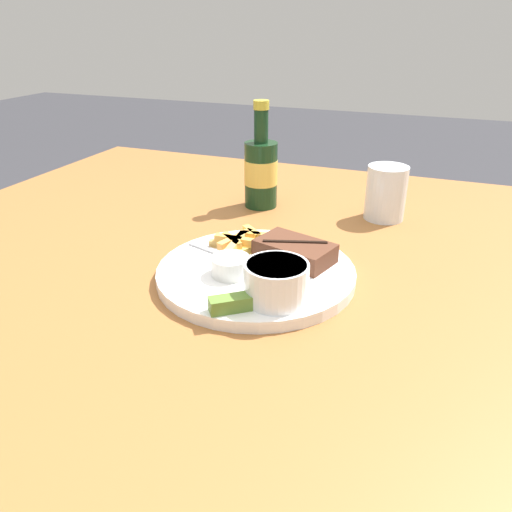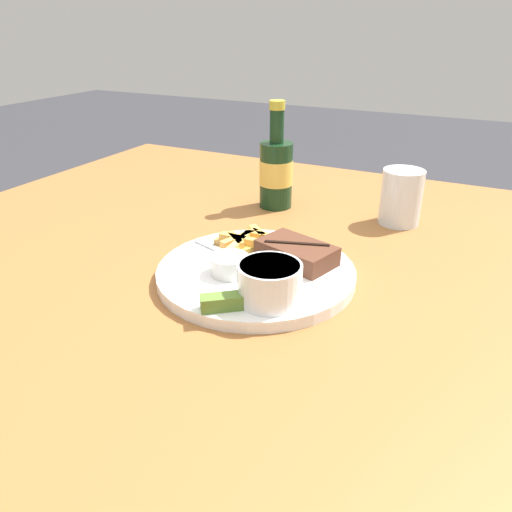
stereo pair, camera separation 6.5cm
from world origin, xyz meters
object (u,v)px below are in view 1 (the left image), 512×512
at_px(coleslaw_cup, 276,280).
at_px(drinking_glass, 386,193).
at_px(fork_utensil, 218,253).
at_px(dinner_plate, 256,273).
at_px(pickle_spear, 230,304).
at_px(beer_bottle, 261,170).
at_px(dipping_sauce_cup, 231,265).
at_px(steak_portion, 295,251).
at_px(knife_utensil, 277,259).

distance_m(coleslaw_cup, drinking_glass, 0.42).
relative_size(coleslaw_cup, fork_utensil, 0.66).
bearing_deg(dinner_plate, coleslaw_cup, -52.74).
bearing_deg(drinking_glass, dinner_plate, -113.90).
distance_m(pickle_spear, fork_utensil, 0.17).
bearing_deg(beer_bottle, dipping_sauce_cup, -76.63).
bearing_deg(dipping_sauce_cup, pickle_spear, -66.71).
bearing_deg(fork_utensil, dipping_sauce_cup, -32.06).
xyz_separation_m(steak_portion, beer_bottle, (-0.15, 0.26, 0.04)).
bearing_deg(dipping_sauce_cup, knife_utensil, 54.77).
distance_m(fork_utensil, drinking_glass, 0.38).
height_order(knife_utensil, beer_bottle, beer_bottle).
bearing_deg(beer_bottle, pickle_spear, -74.44).
bearing_deg(coleslaw_cup, pickle_spear, -134.19).
height_order(dinner_plate, dipping_sauce_cup, dipping_sauce_cup).
height_order(dipping_sauce_cup, knife_utensil, dipping_sauce_cup).
bearing_deg(coleslaw_cup, fork_utensil, 142.84).
bearing_deg(knife_utensil, drinking_glass, -17.66).
relative_size(beer_bottle, drinking_glass, 2.05).
xyz_separation_m(coleslaw_cup, pickle_spear, (-0.05, -0.05, -0.02)).
bearing_deg(drinking_glass, pickle_spear, -106.31).
bearing_deg(fork_utensil, steak_portion, 28.94).
distance_m(dinner_plate, drinking_glass, 0.36).
bearing_deg(dinner_plate, pickle_spear, -84.25).
relative_size(dinner_plate, pickle_spear, 5.30).
distance_m(fork_utensil, knife_utensil, 0.10).
height_order(dipping_sauce_cup, pickle_spear, dipping_sauce_cup).
relative_size(dipping_sauce_cup, beer_bottle, 0.27).
relative_size(coleslaw_cup, knife_utensil, 0.53).
bearing_deg(knife_utensil, steak_portion, -55.76).
height_order(coleslaw_cup, pickle_spear, coleslaw_cup).
bearing_deg(coleslaw_cup, dinner_plate, 127.26).
bearing_deg(dipping_sauce_cup, dinner_plate, 51.66).
bearing_deg(dipping_sauce_cup, coleslaw_cup, -27.02).
xyz_separation_m(dipping_sauce_cup, drinking_glass, (0.17, 0.36, 0.02)).
distance_m(steak_portion, pickle_spear, 0.18).
height_order(coleslaw_cup, beer_bottle, beer_bottle).
height_order(dipping_sauce_cup, beer_bottle, beer_bottle).
relative_size(dinner_plate, fork_utensil, 2.31).
relative_size(dipping_sauce_cup, pickle_spear, 1.01).
xyz_separation_m(steak_portion, knife_utensil, (-0.02, -0.01, -0.01)).
xyz_separation_m(fork_utensil, beer_bottle, (-0.03, 0.28, 0.06)).
relative_size(dinner_plate, steak_portion, 2.28).
bearing_deg(pickle_spear, drinking_glass, 73.69).
distance_m(dinner_plate, fork_utensil, 0.08).
distance_m(dipping_sauce_cup, fork_utensil, 0.08).
distance_m(beer_bottle, drinking_glass, 0.26).
bearing_deg(dinner_plate, fork_utensil, 162.04).
bearing_deg(pickle_spear, beer_bottle, 105.56).
bearing_deg(beer_bottle, coleslaw_cup, -66.55).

